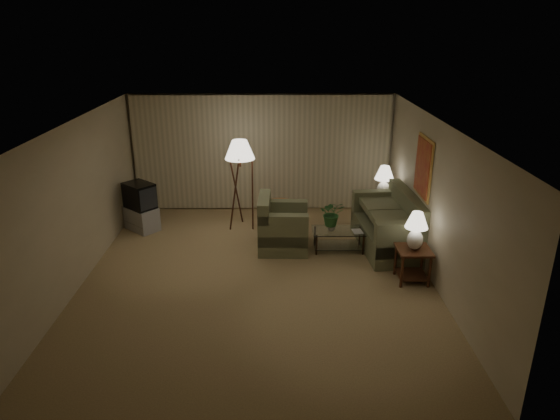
# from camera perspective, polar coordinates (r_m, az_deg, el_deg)

# --- Properties ---
(ground) EXTENTS (7.00, 7.00, 0.00)m
(ground) POSITION_cam_1_polar(r_m,az_deg,el_deg) (8.86, -2.52, -7.55)
(ground) COLOR tan
(ground) RESTS_ON ground
(room_shell) EXTENTS (6.04, 7.02, 2.72)m
(room_shell) POSITION_cam_1_polar(r_m,az_deg,el_deg) (9.63, -2.27, 5.99)
(room_shell) COLOR beige
(room_shell) RESTS_ON ground
(sofa) EXTENTS (2.13, 1.28, 0.88)m
(sofa) POSITION_cam_1_polar(r_m,az_deg,el_deg) (9.97, 12.18, -1.90)
(sofa) COLOR #69704E
(sofa) RESTS_ON ground
(armchair) EXTENTS (1.06, 1.01, 0.84)m
(armchair) POSITION_cam_1_polar(r_m,az_deg,el_deg) (9.74, 0.38, -2.08)
(armchair) COLOR #69704E
(armchair) RESTS_ON ground
(side_table_near) EXTENTS (0.56, 0.56, 0.60)m
(side_table_near) POSITION_cam_1_polar(r_m,az_deg,el_deg) (8.82, 14.95, -5.42)
(side_table_near) COLOR #361B0E
(side_table_near) RESTS_ON ground
(side_table_far) EXTENTS (0.51, 0.43, 0.60)m
(side_table_far) POSITION_cam_1_polar(r_m,az_deg,el_deg) (11.15, 11.58, 0.40)
(side_table_far) COLOR #361B0E
(side_table_far) RESTS_ON ground
(table_lamp_near) EXTENTS (0.39, 0.39, 0.67)m
(table_lamp_near) POSITION_cam_1_polar(r_m,az_deg,el_deg) (8.59, 15.30, -1.95)
(table_lamp_near) COLOR white
(table_lamp_near) RESTS_ON side_table_near
(table_lamp_far) EXTENTS (0.42, 0.42, 0.72)m
(table_lamp_far) POSITION_cam_1_polar(r_m,az_deg,el_deg) (10.95, 11.82, 3.46)
(table_lamp_far) COLOR white
(table_lamp_far) RESTS_ON side_table_far
(coffee_table) EXTENTS (1.04, 0.56, 0.41)m
(coffee_table) POSITION_cam_1_polar(r_m,az_deg,el_deg) (9.77, 6.73, -3.07)
(coffee_table) COLOR silver
(coffee_table) RESTS_ON ground
(tv_cabinet) EXTENTS (1.16, 1.16, 0.50)m
(tv_cabinet) POSITION_cam_1_polar(r_m,az_deg,el_deg) (11.07, -15.51, -0.94)
(tv_cabinet) COLOR #99999B
(tv_cabinet) RESTS_ON ground
(crt_tv) EXTENTS (1.07, 1.07, 0.54)m
(crt_tv) POSITION_cam_1_polar(r_m,az_deg,el_deg) (10.89, -15.77, 1.60)
(crt_tv) COLOR black
(crt_tv) RESTS_ON tv_cabinet
(floor_lamp) EXTENTS (0.62, 0.62, 1.92)m
(floor_lamp) POSITION_cam_1_polar(r_m,az_deg,el_deg) (10.57, -4.51, 3.11)
(floor_lamp) COLOR #361B0E
(floor_lamp) RESTS_ON ground
(ottoman) EXTENTS (0.83, 0.83, 0.44)m
(ottoman) POSITION_cam_1_polar(r_m,az_deg,el_deg) (11.13, -0.06, -0.20)
(ottoman) COLOR #AC6A3A
(ottoman) RESTS_ON ground
(vase) EXTENTS (0.19, 0.19, 0.16)m
(vase) POSITION_cam_1_polar(r_m,az_deg,el_deg) (9.67, 5.91, -1.88)
(vase) COLOR silver
(vase) RESTS_ON coffee_table
(flowers) EXTENTS (0.47, 0.41, 0.51)m
(flowers) POSITION_cam_1_polar(r_m,az_deg,el_deg) (9.55, 5.98, -0.02)
(flowers) COLOR #2F6B30
(flowers) RESTS_ON vase
(book) EXTENTS (0.21, 0.27, 0.02)m
(book) POSITION_cam_1_polar(r_m,az_deg,el_deg) (9.66, 8.31, -2.48)
(book) COLOR olive
(book) RESTS_ON coffee_table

